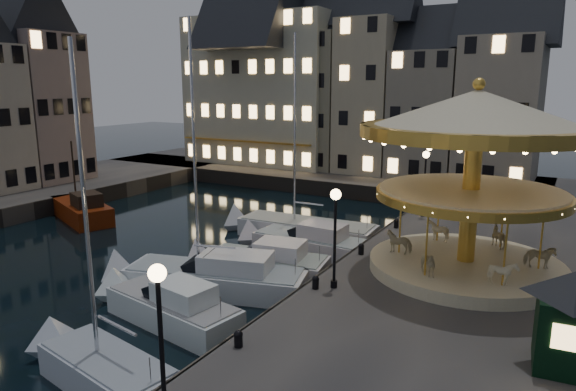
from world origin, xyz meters
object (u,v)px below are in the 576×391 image
Objects in this scene: streetlamp_b at (335,224)px; streetlamp_c at (425,174)px; motorboat_d at (259,264)px; motorboat_f at (298,229)px; bollard_b at (316,282)px; motorboat_b at (166,307)px; streetlamp_a at (160,322)px; red_fishing_boat at (82,211)px; bollard_a at (238,338)px; bollard_c at (361,248)px; motorboat_c at (208,277)px; motorboat_e at (304,243)px; carousel at (475,147)px; ticket_kiosk at (574,303)px; motorboat_a at (98,368)px; bollard_d at (396,223)px.

streetlamp_b is 1.00× the size of streetlamp_c.
motorboat_d is 6.99m from motorboat_f.
motorboat_b is at bearing -147.22° from bollard_b.
streetlamp_a is 0.57× the size of red_fishing_boat.
motorboat_d is at bearing -9.55° from red_fishing_boat.
bollard_c is (0.00, 10.50, 0.00)m from bollard_a.
streetlamp_a is 7.32× the size of bollard_b.
bollard_a is at bearing -44.38° from motorboat_c.
motorboat_e is at bearing -55.97° from motorboat_f.
motorboat_c is 1.30× the size of carousel.
motorboat_e reaches higher than bollard_b.
motorboat_c is 15.22m from ticket_kiosk.
bollard_b is (-0.60, -0.50, -2.41)m from streetlamp_b.
streetlamp_a is 4.71m from bollard_a.
motorboat_a is 10.65m from motorboat_d.
streetlamp_c is (0.00, 23.50, 0.00)m from streetlamp_a.
streetlamp_b is at bearing -13.23° from red_fishing_boat.
motorboat_e is (-4.28, 7.01, -0.96)m from bollard_b.
bollard_d is 0.06× the size of carousel.
streetlamp_b is 7.32× the size of bollard_a.
streetlamp_b is at bearing 60.96° from motorboat_a.
streetlamp_c reaches higher than motorboat_d.
bollard_b is 0.04× the size of motorboat_f.
streetlamp_b is at bearing -133.15° from carousel.
motorboat_f is (-6.69, 9.19, -3.49)m from streetlamp_b.
bollard_b is 1.00× the size of bollard_c.
motorboat_f reaches higher than motorboat_b.
bollard_a is (-0.60, -6.00, -2.41)m from streetlamp_b.
motorboat_b is at bearing -140.07° from carousel.
bollard_d is 18.74m from motorboat_a.
red_fishing_boat reaches higher than motorboat_d.
motorboat_f reaches higher than motorboat_e.
bollard_c is at bearing -90.00° from bollard_d.
motorboat_a is (-4.59, -8.28, -3.48)m from streetlamp_b.
motorboat_a reaches higher than streetlamp_c.
carousel is (26.47, -0.56, 6.22)m from red_fishing_boat.
motorboat_b reaches higher than bollard_c.
streetlamp_b reaches higher than motorboat_d.
motorboat_b is 0.75× the size of carousel.
motorboat_a is 4.60m from motorboat_b.
bollard_b is at bearing 90.00° from bollard_a.
motorboat_c is (-6.28, 9.56, -3.34)m from streetlamp_a.
streetlamp_b reaches higher than bollard_d.
motorboat_f is at bearing 94.07° from motorboat_b.
motorboat_c is (-6.28, -13.94, -3.34)m from streetlamp_c.
streetlamp_c is 15.65m from motorboat_c.
carousel reaches higher than bollard_d.
ticket_kiosk is (15.28, -11.39, 2.84)m from motorboat_f.
carousel is (11.04, -4.55, 6.38)m from motorboat_f.
motorboat_c is 9.64m from motorboat_f.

